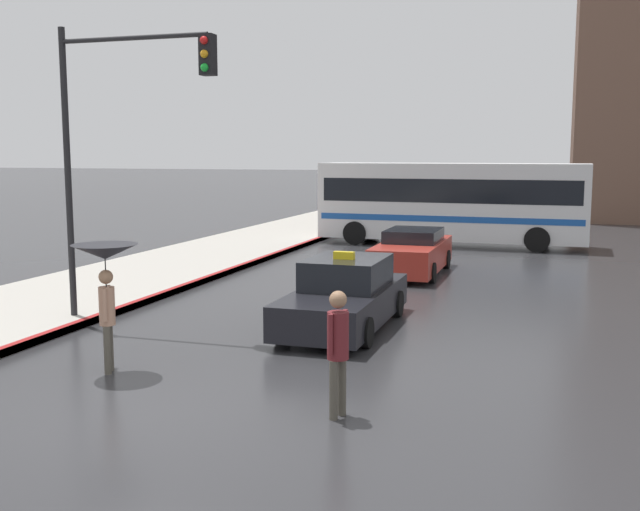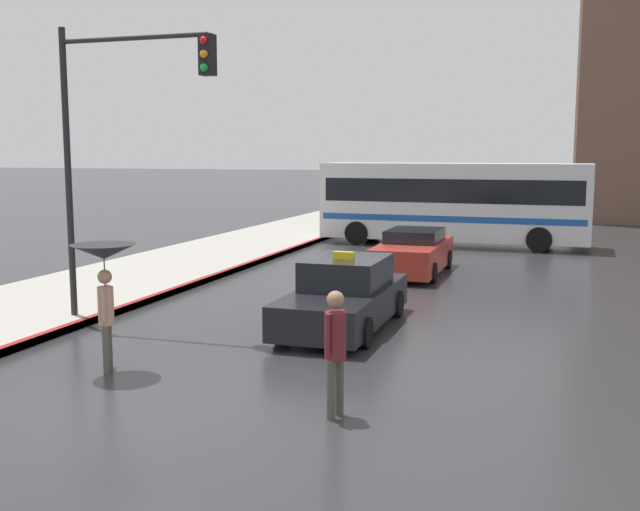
% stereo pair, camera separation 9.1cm
% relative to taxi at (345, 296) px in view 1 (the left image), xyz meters
% --- Properties ---
extents(ground_plane, '(300.00, 300.00, 0.00)m').
position_rel_taxi_xyz_m(ground_plane, '(-1.22, -6.24, -0.67)').
color(ground_plane, '#2D2D30').
extents(taxi, '(1.91, 4.71, 1.65)m').
position_rel_taxi_xyz_m(taxi, '(0.00, 0.00, 0.00)').
color(taxi, black).
rests_on(taxi, ground_plane).
extents(sedan_red, '(1.91, 4.73, 1.37)m').
position_rel_taxi_xyz_m(sedan_red, '(0.02, 7.59, -0.02)').
color(sedan_red, '#A52D23').
rests_on(sedan_red, ground_plane).
extents(city_bus, '(10.67, 2.88, 3.31)m').
position_rel_taxi_xyz_m(city_bus, '(0.15, 15.31, 1.16)').
color(city_bus, silver).
rests_on(city_bus, ground_plane).
extents(pedestrian_with_umbrella, '(1.10, 1.10, 2.20)m').
position_rel_taxi_xyz_m(pedestrian_with_umbrella, '(-2.92, -4.43, 1.15)').
color(pedestrian_with_umbrella, '#4C473D').
rests_on(pedestrian_with_umbrella, ground_plane).
extents(pedestrian_man, '(0.38, 0.46, 1.82)m').
position_rel_taxi_xyz_m(pedestrian_man, '(1.42, -5.35, 0.42)').
color(pedestrian_man, '#4C473D').
rests_on(pedestrian_man, ground_plane).
extents(traffic_light, '(3.59, 0.38, 6.34)m').
position_rel_taxi_xyz_m(traffic_light, '(-4.49, -1.37, 3.70)').
color(traffic_light, black).
rests_on(traffic_light, ground_plane).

